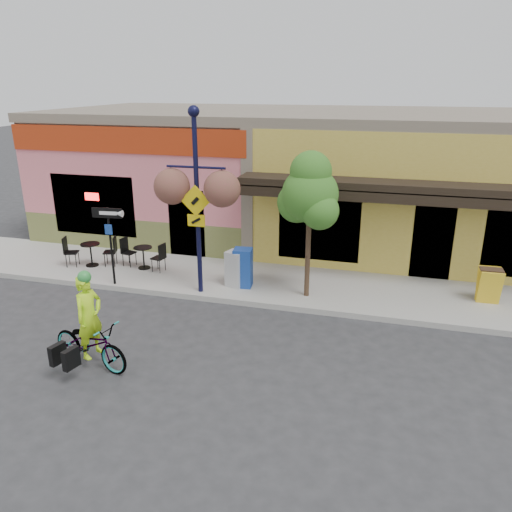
{
  "coord_description": "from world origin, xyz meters",
  "views": [
    {
      "loc": [
        3.12,
        -10.71,
        5.5
      ],
      "look_at": [
        0.07,
        0.5,
        1.4
      ],
      "focal_mm": 35.0,
      "sensor_mm": 36.0,
      "label": 1
    }
  ],
  "objects": [
    {
      "name": "lamp_post",
      "position": [
        -1.55,
        0.8,
        2.56
      ],
      "size": [
        1.55,
        0.65,
        4.81
      ],
      "primitive_type": null,
      "rotation": [
        0.0,
        0.0,
        0.03
      ],
      "color": "black",
      "rests_on": "sidewalk"
    },
    {
      "name": "street_tree",
      "position": [
        1.24,
        1.26,
        2.06
      ],
      "size": [
        1.93,
        1.93,
        3.82
      ],
      "primitive_type": null,
      "rotation": [
        0.0,
        0.0,
        -0.37
      ],
      "color": "#3D7A26",
      "rests_on": "sidewalk"
    },
    {
      "name": "newspaper_box_blue",
      "position": [
        -0.55,
        1.43,
        0.69
      ],
      "size": [
        0.52,
        0.47,
        1.08
      ],
      "primitive_type": null,
      "rotation": [
        0.0,
        0.0,
        0.1
      ],
      "color": "#183D94",
      "rests_on": "sidewalk"
    },
    {
      "name": "ground",
      "position": [
        0.0,
        0.0,
        0.0
      ],
      "size": [
        90.0,
        90.0,
        0.0
      ],
      "primitive_type": "plane",
      "color": "#2D2D30",
      "rests_on": "ground"
    },
    {
      "name": "curb",
      "position": [
        0.0,
        0.55,
        0.07
      ],
      "size": [
        24.0,
        0.12,
        0.15
      ],
      "primitive_type": "cube",
      "color": "#A8A59E",
      "rests_on": "ground"
    },
    {
      "name": "newspaper_box_grey",
      "position": [
        -0.75,
        1.4,
        0.65
      ],
      "size": [
        0.57,
        0.54,
        0.99
      ],
      "primitive_type": null,
      "rotation": [
        0.0,
        0.0,
        -0.31
      ],
      "color": "#B3B3B3",
      "rests_on": "sidewalk"
    },
    {
      "name": "cyclist_rider",
      "position": [
        -2.38,
        -3.03,
        0.86
      ],
      "size": [
        0.54,
        0.7,
        1.72
      ],
      "primitive_type": "imported",
      "rotation": [
        0.0,
        0.0,
        1.34
      ],
      "color": "#C1FF1A",
      "rests_on": "ground"
    },
    {
      "name": "cafe_set_right",
      "position": [
        -3.83,
        1.97,
        0.59
      ],
      "size": [
        1.57,
        0.99,
        0.87
      ],
      "primitive_type": null,
      "rotation": [
        0.0,
        0.0,
        -0.19
      ],
      "color": "black",
      "rests_on": "sidewalk"
    },
    {
      "name": "one_way_sign",
      "position": [
        -4.05,
        0.65,
        1.24
      ],
      "size": [
        0.85,
        0.27,
        2.18
      ],
      "primitive_type": null,
      "rotation": [
        0.0,
        0.0,
        0.1
      ],
      "color": "black",
      "rests_on": "sidewalk"
    },
    {
      "name": "building",
      "position": [
        0.0,
        7.5,
        2.25
      ],
      "size": [
        18.2,
        8.2,
        4.5
      ],
      "primitive_type": null,
      "color": "#DE6D79",
      "rests_on": "ground"
    },
    {
      "name": "sandwich_board",
      "position": [
        5.76,
        1.89,
        0.61
      ],
      "size": [
        0.55,
        0.41,
        0.91
      ],
      "primitive_type": null,
      "rotation": [
        0.0,
        0.0,
        0.02
      ],
      "color": "yellow",
      "rests_on": "sidewalk"
    },
    {
      "name": "cafe_set_left",
      "position": [
        -5.47,
        1.76,
        0.61
      ],
      "size": [
        1.69,
        1.19,
        0.92
      ],
      "primitive_type": null,
      "rotation": [
        0.0,
        0.0,
        0.31
      ],
      "color": "black",
      "rests_on": "sidewalk"
    },
    {
      "name": "sidewalk",
      "position": [
        0.0,
        2.0,
        0.07
      ],
      "size": [
        24.0,
        3.0,
        0.15
      ],
      "primitive_type": "cube",
      "color": "#9E9B93",
      "rests_on": "ground"
    },
    {
      "name": "bicycle",
      "position": [
        -2.43,
        -3.03,
        0.5
      ],
      "size": [
        1.99,
        1.08,
        0.99
      ],
      "primitive_type": "imported",
      "rotation": [
        0.0,
        0.0,
        1.34
      ],
      "color": "maroon",
      "rests_on": "ground"
    }
  ]
}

